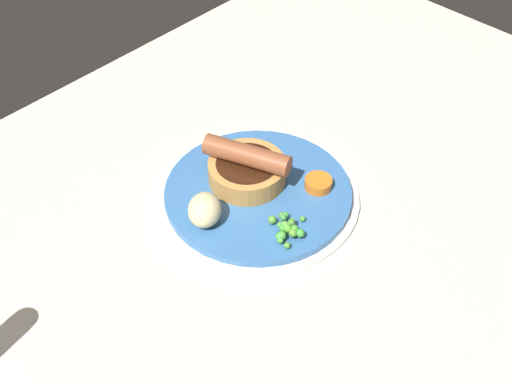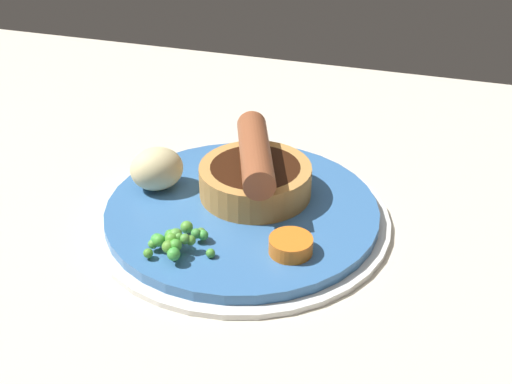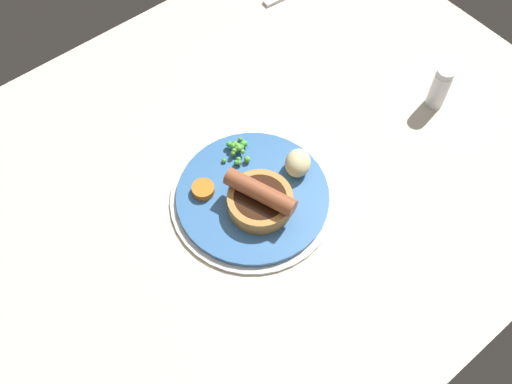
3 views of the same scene
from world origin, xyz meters
TOP-DOWN VIEW (x-y plane):
  - dining_table at (0.00, 0.00)cm, footprint 110.00×80.00cm
  - dinner_plate at (0.73, 3.98)cm, footprint 24.51×24.51cm
  - sausage_pudding at (1.20, 6.24)cm, footprint 9.42×10.87cm
  - pea_pile at (-2.17, -3.12)cm, footprint 5.09×4.78cm
  - potato_chunk_0 at (-7.11, 4.88)cm, footprint 5.92×5.80cm
  - carrot_slice_0 at (6.08, -0.90)cm, footprint 3.47×3.47cm
  - salt_shaker at (-34.01, 8.49)cm, footprint 2.90×2.90cm

SIDE VIEW (x-z plane):
  - dining_table at x=0.00cm, z-range 0.00..3.00cm
  - dinner_plate at x=0.73cm, z-range 2.87..4.27cm
  - carrot_slice_0 at x=6.08cm, z-range 4.40..5.65cm
  - pea_pile at x=-2.17cm, z-range 4.46..6.27cm
  - potato_chunk_0 at x=-7.11cm, z-range 4.40..8.09cm
  - sausage_pudding at x=1.20cm, z-range 3.75..8.97cm
  - salt_shaker at x=-34.01cm, z-range 2.96..10.70cm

